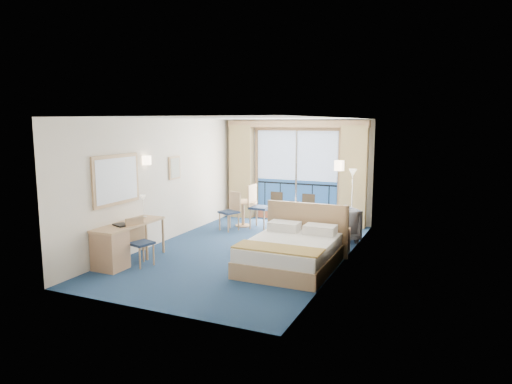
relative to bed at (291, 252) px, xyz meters
name	(u,v)px	position (x,y,z in m)	size (l,w,h in m)	color
floor	(245,251)	(-1.22, 0.63, -0.29)	(6.50, 6.50, 0.00)	navy
room_walls	(245,165)	(-1.22, 0.63, 1.48)	(4.04, 6.54, 2.72)	beige
balcony_door	(296,178)	(-1.23, 3.85, 0.85)	(2.36, 0.03, 2.52)	navy
curtain_left	(241,172)	(-2.77, 3.70, 0.98)	(0.65, 0.22, 2.55)	tan
curtain_right	(354,177)	(0.33, 3.70, 0.98)	(0.65, 0.22, 2.55)	tan
pelmet	(296,124)	(-1.22, 3.73, 2.29)	(3.80, 0.25, 0.18)	tan
mirror	(116,180)	(-3.19, -0.87, 1.26)	(0.05, 1.25, 0.95)	tan
wall_print	(175,168)	(-3.19, 1.08, 1.31)	(0.04, 0.42, 0.52)	tan
sconce_left	(147,160)	(-3.16, 0.03, 1.56)	(0.18, 0.18, 0.18)	#FCDAB0
sconce_right	(339,166)	(0.72, 0.48, 1.56)	(0.18, 0.18, 0.18)	#FCDAB0
bed	(291,252)	(0.00, 0.00, 0.00)	(1.66, 1.98, 1.05)	tan
nightstand	(339,241)	(0.57, 1.29, -0.04)	(0.38, 0.37, 0.50)	#A87C59
phone	(339,226)	(0.55, 1.31, 0.25)	(0.17, 0.13, 0.08)	silver
armchair	(337,224)	(0.30, 2.20, 0.09)	(0.81, 0.83, 0.76)	#444A53
floor_lamp	(352,184)	(0.38, 3.35, 0.85)	(0.21, 0.21, 1.51)	silver
desk	(114,246)	(-2.94, -1.29, 0.12)	(0.54, 1.57, 0.74)	tan
desk_chair	(139,239)	(-2.64, -0.98, 0.20)	(0.48, 0.47, 0.88)	#1E2C46
folder	(122,225)	(-2.94, -1.08, 0.46)	(0.30, 0.22, 0.03)	black
desk_lamp	(143,202)	(-2.96, -0.39, 0.78)	(0.12, 0.12, 0.45)	silver
round_table	(243,207)	(-2.24, 2.69, 0.20)	(0.72, 0.72, 0.64)	tan
table_chair_a	(257,204)	(-1.85, 2.67, 0.32)	(0.48, 0.47, 1.08)	#1E2C46
table_chair_b	(232,209)	(-2.33, 2.21, 0.24)	(0.53, 0.54, 0.94)	#1E2C46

